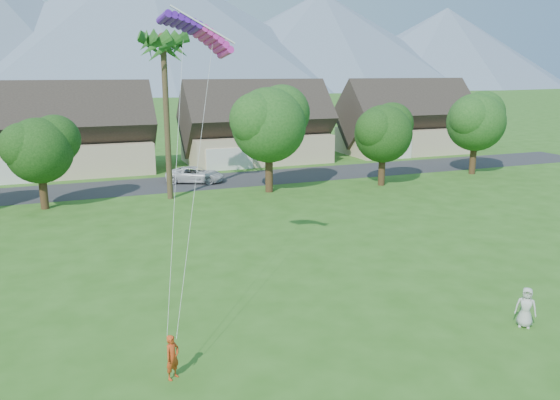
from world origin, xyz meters
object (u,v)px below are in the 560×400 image
watcher (526,307)px  parafoil_kite (198,30)px  kite_flyer (172,357)px  parked_car (195,175)px

watcher → parafoil_kite: (-10.79, 7.42, 10.46)m
kite_flyer → parked_car: 32.03m
kite_flyer → parafoil_kite: 12.47m
kite_flyer → parafoil_kite: parafoil_kite is taller
parked_car → parafoil_kite: 27.54m
kite_flyer → watcher: (13.39, -1.25, 0.05)m
parafoil_kite → parked_car: bearing=73.8°
parafoil_kite → kite_flyer: bearing=-117.6°
parafoil_kite → watcher: bearing=-39.3°
kite_flyer → parked_car: size_ratio=0.30×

